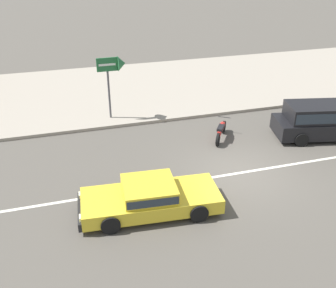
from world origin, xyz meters
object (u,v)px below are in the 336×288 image
Objects in this scene: sedan_yellow_3 at (150,197)px; arrow_signboard at (118,67)px; motorcycle_1 at (221,130)px; minivan_black_2 at (324,119)px.

arrow_signboard is at bearing 86.75° from sedan_yellow_3.
sedan_yellow_3 is at bearing -135.62° from motorcycle_1.
arrow_signboard is at bearing 139.08° from motorcycle_1.
arrow_signboard is (-8.39, 4.49, 1.84)m from minivan_black_2.
minivan_black_2 is at bearing -13.78° from motorcycle_1.
sedan_yellow_3 is (-8.83, -3.16, -0.31)m from minivan_black_2.
minivan_black_2 is at bearing 19.70° from sedan_yellow_3.
arrow_signboard reaches higher than minivan_black_2.
arrow_signboard reaches higher than motorcycle_1.
minivan_black_2 is at bearing -28.16° from arrow_signboard.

